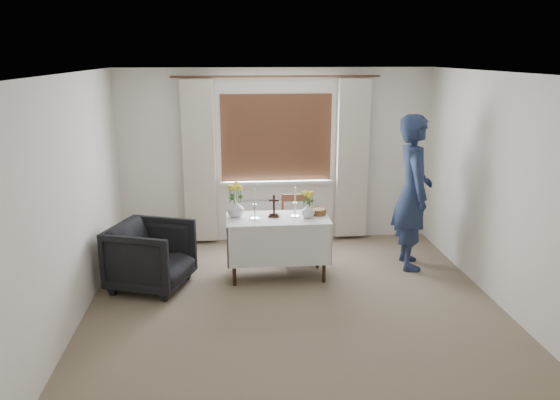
# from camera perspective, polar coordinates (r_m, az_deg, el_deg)

# --- Properties ---
(ground) EXTENTS (5.00, 5.00, 0.00)m
(ground) POSITION_cam_1_polar(r_m,az_deg,el_deg) (5.92, 1.74, -11.90)
(ground) COLOR #82765A
(ground) RESTS_ON ground
(altar_table) EXTENTS (1.24, 0.64, 0.76)m
(altar_table) POSITION_cam_1_polar(r_m,az_deg,el_deg) (6.73, -0.24, -4.95)
(altar_table) COLOR white
(altar_table) RESTS_ON ground
(wooden_chair) EXTENTS (0.42, 0.42, 0.89)m
(wooden_chair) POSITION_cam_1_polar(r_m,az_deg,el_deg) (7.20, 1.82, -3.08)
(wooden_chair) COLOR #502A1B
(wooden_chair) RESTS_ON ground
(armchair) EXTENTS (1.08, 1.07, 0.78)m
(armchair) POSITION_cam_1_polar(r_m,az_deg,el_deg) (6.60, -13.32, -5.70)
(armchair) COLOR black
(armchair) RESTS_ON ground
(person) EXTENTS (0.54, 0.76, 1.97)m
(person) POSITION_cam_1_polar(r_m,az_deg,el_deg) (7.10, 13.70, 0.79)
(person) COLOR #21324F
(person) RESTS_ON ground
(radiator) EXTENTS (1.10, 0.10, 0.60)m
(radiator) POSITION_cam_1_polar(r_m,az_deg,el_deg) (8.05, -0.35, -2.17)
(radiator) COLOR silver
(radiator) RESTS_ON ground
(wooden_cross) EXTENTS (0.15, 0.12, 0.28)m
(wooden_cross) POSITION_cam_1_polar(r_m,az_deg,el_deg) (6.61, -0.63, -0.60)
(wooden_cross) COLOR black
(wooden_cross) RESTS_ON altar_table
(candlestick_left) EXTENTS (0.13, 0.13, 0.38)m
(candlestick_left) POSITION_cam_1_polar(r_m,az_deg,el_deg) (6.51, -2.66, -0.39)
(candlestick_left) COLOR silver
(candlestick_left) RESTS_ON altar_table
(candlestick_right) EXTENTS (0.12, 0.12, 0.36)m
(candlestick_right) POSITION_cam_1_polar(r_m,az_deg,el_deg) (6.60, 1.59, -0.23)
(candlestick_right) COLOR silver
(candlestick_right) RESTS_ON altar_table
(flower_vase_left) EXTENTS (0.21, 0.21, 0.22)m
(flower_vase_left) POSITION_cam_1_polar(r_m,az_deg,el_deg) (6.64, -4.68, -0.85)
(flower_vase_left) COLOR silver
(flower_vase_left) RESTS_ON altar_table
(flower_vase_right) EXTENTS (0.22, 0.22, 0.17)m
(flower_vase_right) POSITION_cam_1_polar(r_m,az_deg,el_deg) (6.60, 2.93, -1.12)
(flower_vase_right) COLOR silver
(flower_vase_right) RESTS_ON altar_table
(wicker_basket) EXTENTS (0.26, 0.26, 0.08)m
(wicker_basket) POSITION_cam_1_polar(r_m,az_deg,el_deg) (6.74, 4.01, -1.21)
(wicker_basket) COLOR brown
(wicker_basket) RESTS_ON altar_table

